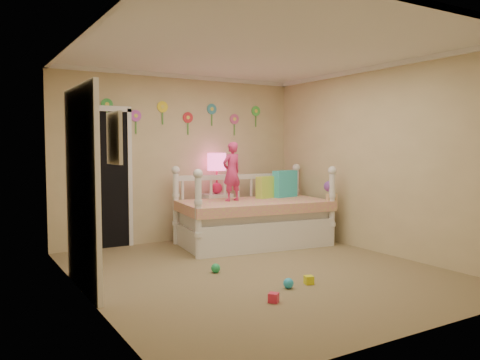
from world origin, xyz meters
TOP-DOWN VIEW (x-y plane):
  - floor at (0.00, 0.00)m, footprint 4.00×4.50m
  - ceiling at (0.00, 0.00)m, footprint 4.00×4.50m
  - back_wall at (0.00, 2.25)m, footprint 4.00×0.01m
  - left_wall at (-2.00, 0.00)m, footprint 0.01×4.50m
  - right_wall at (2.00, 0.00)m, footprint 0.01×4.50m
  - crown_molding at (0.00, 0.00)m, footprint 4.00×4.50m
  - daybed at (0.77, 1.33)m, footprint 2.36×1.47m
  - pillow_turquoise at (1.48, 1.50)m, footprint 0.44×0.22m
  - pillow_lime at (1.15, 1.53)m, footprint 0.38×0.22m
  - child at (0.46, 1.44)m, footprint 0.35×0.27m
  - nightstand at (0.54, 2.05)m, footprint 0.44×0.33m
  - table_lamp at (0.54, 2.05)m, footprint 0.30×0.30m
  - closet_doorway at (-1.25, 2.23)m, footprint 0.90×0.04m
  - flower_decals at (-0.09, 2.24)m, footprint 3.40×0.02m
  - mirror_closet at (-1.96, 0.30)m, footprint 0.07×1.30m
  - wall_picture at (-1.97, -0.90)m, footprint 0.05×0.34m
  - hanging_bag at (1.75, 0.73)m, footprint 0.20×0.16m
  - toy_scatter at (-0.15, -0.45)m, footprint 0.94×1.38m

SIDE VIEW (x-z plane):
  - floor at x=0.00m, z-range -0.01..0.01m
  - toy_scatter at x=-0.15m, z-range 0.00..0.11m
  - nightstand at x=0.54m, z-range 0.00..0.72m
  - daybed at x=0.77m, z-range 0.00..1.21m
  - hanging_bag at x=1.75m, z-range 0.56..0.92m
  - pillow_lime at x=1.15m, z-range 0.67..1.01m
  - pillow_turquoise at x=1.48m, z-range 0.67..1.10m
  - closet_doorway at x=-1.25m, z-range 0.00..2.07m
  - mirror_closet at x=-1.96m, z-range 0.00..2.10m
  - child at x=0.46m, z-range 0.67..1.55m
  - table_lamp at x=0.54m, z-range 0.83..1.49m
  - back_wall at x=0.00m, z-range 0.00..2.60m
  - left_wall at x=-2.00m, z-range 0.00..2.60m
  - right_wall at x=2.00m, z-range 0.00..2.60m
  - wall_picture at x=-1.97m, z-range 1.34..1.76m
  - flower_decals at x=-0.09m, z-range 1.69..2.19m
  - crown_molding at x=0.00m, z-range 2.54..2.60m
  - ceiling at x=0.00m, z-range 2.60..2.60m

